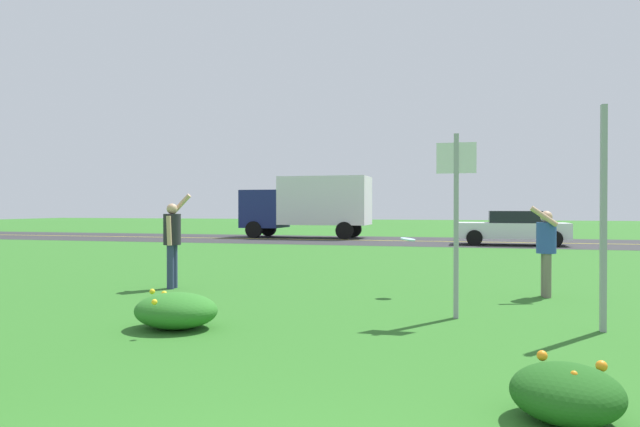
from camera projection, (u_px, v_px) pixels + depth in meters
ground_plane at (440, 272)px, 14.19m from camera, size 120.00×120.00×0.00m
highway_strip at (455, 242)px, 26.51m from camera, size 120.00×7.64×0.01m
highway_center_stripe at (455, 242)px, 26.51m from camera, size 120.00×0.16×0.00m
daylily_clump_mid_center at (566, 393)px, 4.25m from camera, size 0.82×0.82×0.47m
daylily_clump_front_center at (176, 311)px, 7.53m from camera, size 1.12×1.03×0.49m
sign_post_near_path at (456, 207)px, 8.21m from camera, size 0.56×0.10×2.66m
sign_post_by_roadside at (603, 218)px, 7.33m from camera, size 0.07×0.10×2.92m
person_thrower_dark_shirt at (172, 237)px, 11.24m from camera, size 0.47×0.52×1.88m
person_catcher_blue_shirt at (546, 245)px, 10.18m from camera, size 0.49×0.52×1.63m
frisbee_pale_blue at (408, 239)px, 10.35m from camera, size 0.27×0.27×0.07m
car_white_center_left at (513, 228)px, 24.21m from camera, size 4.50×2.00×1.45m
box_truck_navy at (308, 204)px, 30.09m from camera, size 6.70×2.46×3.20m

